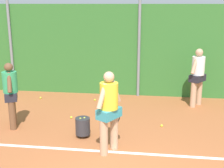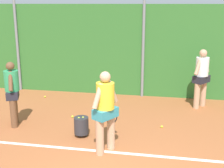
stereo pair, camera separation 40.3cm
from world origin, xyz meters
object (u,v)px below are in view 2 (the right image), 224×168
(player_midcourt, at_px, (12,90))
(player_backcourt_far, at_px, (202,75))
(player_foreground_near, at_px, (105,108))
(tennis_ball_3, at_px, (45,97))
(tennis_ball_6, at_px, (162,127))
(ball_hopper, at_px, (81,125))
(tennis_ball_0, at_px, (109,100))
(tennis_ball_5, at_px, (98,100))
(tennis_ball_1, at_px, (72,117))

(player_midcourt, bearing_deg, player_backcourt_far, -87.32)
(player_foreground_near, distance_m, player_midcourt, 2.94)
(player_backcourt_far, xyz_separation_m, tennis_ball_3, (-5.24, 0.02, -1.01))
(player_foreground_near, xyz_separation_m, tennis_ball_6, (1.20, 1.57, -1.00))
(player_foreground_near, xyz_separation_m, ball_hopper, (-0.75, 0.67, -0.74))
(tennis_ball_3, bearing_deg, player_midcourt, -86.08)
(tennis_ball_3, xyz_separation_m, tennis_ball_6, (4.12, -1.94, 0.00))
(ball_hopper, bearing_deg, tennis_ball_3, 127.22)
(tennis_ball_6, bearing_deg, tennis_ball_3, 154.73)
(tennis_ball_3, bearing_deg, tennis_ball_0, 0.79)
(player_foreground_near, bearing_deg, tennis_ball_3, 71.08)
(tennis_ball_3, distance_m, tennis_ball_6, 4.55)
(player_midcourt, bearing_deg, tennis_ball_5, -58.39)
(player_midcourt, height_order, tennis_ball_6, player_midcourt)
(tennis_ball_5, relative_size, tennis_ball_6, 1.00)
(tennis_ball_5, bearing_deg, ball_hopper, -85.16)
(tennis_ball_0, distance_m, tennis_ball_3, 2.29)
(player_backcourt_far, xyz_separation_m, ball_hopper, (-3.08, -2.83, -0.75))
(tennis_ball_1, bearing_deg, player_midcourt, -150.12)
(tennis_ball_3, bearing_deg, tennis_ball_1, -47.22)
(player_backcourt_far, bearing_deg, player_midcourt, 152.97)
(tennis_ball_6, bearing_deg, tennis_ball_1, 173.97)
(player_backcourt_far, height_order, ball_hopper, player_backcourt_far)
(tennis_ball_6, bearing_deg, tennis_ball_0, 132.70)
(ball_hopper, relative_size, tennis_ball_5, 7.78)
(tennis_ball_0, bearing_deg, tennis_ball_3, -179.21)
(player_midcourt, distance_m, tennis_ball_1, 1.85)
(tennis_ball_3, xyz_separation_m, tennis_ball_5, (1.92, 0.01, 0.00))
(tennis_ball_0, relative_size, tennis_ball_6, 1.00)
(tennis_ball_5, height_order, tennis_ball_6, same)
(player_backcourt_far, bearing_deg, tennis_ball_5, 126.79)
(tennis_ball_1, distance_m, tennis_ball_6, 2.58)
(player_midcourt, xyz_separation_m, tennis_ball_6, (3.95, 0.52, -0.95))
(player_foreground_near, distance_m, player_backcourt_far, 4.20)
(tennis_ball_6, bearing_deg, player_foreground_near, -127.37)
(tennis_ball_1, bearing_deg, ball_hopper, -62.36)
(player_backcourt_far, bearing_deg, ball_hopper, 169.82)
(tennis_ball_1, distance_m, tennis_ball_5, 1.72)
(tennis_ball_1, xyz_separation_m, tennis_ball_6, (2.57, -0.27, 0.00))
(tennis_ball_0, bearing_deg, tennis_ball_5, -176.56)
(tennis_ball_0, bearing_deg, tennis_ball_1, -113.69)
(tennis_ball_5, bearing_deg, player_backcourt_far, -0.43)
(player_midcourt, bearing_deg, tennis_ball_1, -83.19)
(ball_hopper, bearing_deg, tennis_ball_0, 87.38)
(player_foreground_near, xyz_separation_m, tennis_ball_1, (-1.37, 1.84, -1.00))
(player_foreground_near, relative_size, tennis_ball_6, 27.82)
(player_foreground_near, xyz_separation_m, tennis_ball_5, (-1.00, 3.52, -1.00))
(tennis_ball_0, bearing_deg, player_backcourt_far, -0.93)
(player_backcourt_far, relative_size, tennis_ball_6, 28.09)
(tennis_ball_3, relative_size, tennis_ball_6, 1.00)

